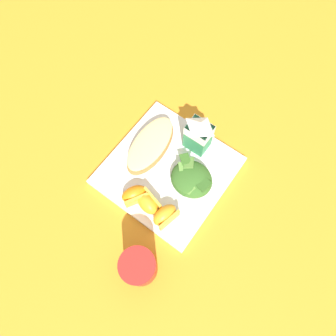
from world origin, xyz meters
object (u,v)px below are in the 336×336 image
object	(u,v)px
cheesy_pizza_bread	(150,146)
orange_wedge_rear	(165,215)
orange_wedge_front	(135,195)
drinking_red_cup	(139,267)
milk_carton	(199,134)
white_plate	(168,171)
orange_wedge_middle	(148,203)
green_salad_pile	(191,179)

from	to	relation	value
cheesy_pizza_bread	orange_wedge_rear	size ratio (longest dim) A/B	2.64
orange_wedge_front	drinking_red_cup	distance (m)	0.16
milk_carton	cheesy_pizza_bread	bearing A→B (deg)	-138.36
cheesy_pizza_bread	milk_carton	bearing A→B (deg)	41.64
white_plate	milk_carton	size ratio (longest dim) A/B	2.55
orange_wedge_middle	drinking_red_cup	bearing A→B (deg)	-59.31
milk_carton	orange_wedge_rear	size ratio (longest dim) A/B	1.65
drinking_red_cup	orange_wedge_middle	bearing A→B (deg)	120.69
green_salad_pile	drinking_red_cup	world-z (taller)	drinking_red_cup
cheesy_pizza_bread	white_plate	bearing A→B (deg)	-16.02
orange_wedge_rear	drinking_red_cup	size ratio (longest dim) A/B	0.64
orange_wedge_middle	orange_wedge_rear	size ratio (longest dim) A/B	1.00
milk_carton	orange_wedge_front	xyz separation A→B (m)	(-0.04, -0.20, -0.04)
cheesy_pizza_bread	milk_carton	xyz separation A→B (m)	(0.09, 0.08, 0.04)
cheesy_pizza_bread	orange_wedge_rear	distance (m)	0.18
white_plate	orange_wedge_middle	bearing A→B (deg)	-81.13
cheesy_pizza_bread	orange_wedge_front	size ratio (longest dim) A/B	2.51
white_plate	drinking_red_cup	world-z (taller)	drinking_red_cup
white_plate	milk_carton	world-z (taller)	milk_carton
green_salad_pile	orange_wedge_rear	world-z (taller)	green_salad_pile
milk_carton	orange_wedge_front	distance (m)	0.20
milk_carton	drinking_red_cup	xyz separation A→B (m)	(0.07, -0.31, -0.02)
cheesy_pizza_bread	orange_wedge_front	distance (m)	0.13
orange_wedge_middle	green_salad_pile	bearing A→B (deg)	65.82
orange_wedge_front	orange_wedge_rear	distance (m)	0.09
milk_carton	orange_wedge_rear	distance (m)	0.20
cheesy_pizza_bread	drinking_red_cup	xyz separation A→B (m)	(0.15, -0.24, 0.02)
green_salad_pile	orange_wedge_rear	distance (m)	0.11
orange_wedge_front	orange_wedge_middle	bearing A→B (deg)	4.55
orange_wedge_front	orange_wedge_middle	size ratio (longest dim) A/B	1.05
orange_wedge_front	orange_wedge_middle	world-z (taller)	same
cheesy_pizza_bread	green_salad_pile	xyz separation A→B (m)	(0.13, -0.01, 0.00)
milk_carton	orange_wedge_front	size ratio (longest dim) A/B	1.57
cheesy_pizza_bread	drinking_red_cup	distance (m)	0.28
green_salad_pile	orange_wedge_rear	size ratio (longest dim) A/B	1.61
green_salad_pile	orange_wedge_middle	world-z (taller)	green_salad_pile
milk_carton	orange_wedge_middle	distance (m)	0.20
white_plate	orange_wedge_rear	bearing A→B (deg)	-56.67
white_plate	cheesy_pizza_bread	distance (m)	0.07
orange_wedge_rear	drinking_red_cup	bearing A→B (deg)	-79.53
orange_wedge_middle	orange_wedge_rear	distance (m)	0.05
white_plate	green_salad_pile	size ratio (longest dim) A/B	2.62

